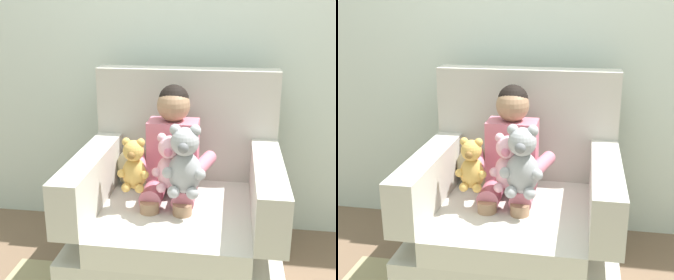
% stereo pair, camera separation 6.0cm
% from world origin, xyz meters
% --- Properties ---
extents(ground_plane, '(8.00, 8.00, 0.00)m').
position_xyz_m(ground_plane, '(0.00, 0.00, 0.00)').
color(ground_plane, brown).
extents(back_wall, '(6.00, 0.10, 2.60)m').
position_xyz_m(back_wall, '(0.00, 0.65, 1.30)').
color(back_wall, silver).
rests_on(back_wall, ground).
extents(armchair, '(1.01, 0.92, 1.05)m').
position_xyz_m(armchair, '(0.00, 0.05, 0.33)').
color(armchair, '#BCB7AD').
rests_on(armchair, ground).
extents(seated_child, '(0.45, 0.39, 0.82)m').
position_xyz_m(seated_child, '(-0.04, 0.07, 0.63)').
color(seated_child, '#C66B7F').
rests_on(seated_child, armchair).
extents(plush_grey, '(0.20, 0.16, 0.34)m').
position_xyz_m(plush_grey, '(0.05, -0.12, 0.69)').
color(plush_grey, '#9E9EA3').
rests_on(plush_grey, armchair).
extents(plush_pink, '(0.17, 0.14, 0.28)m').
position_xyz_m(plush_pink, '(-0.03, -0.08, 0.66)').
color(plush_pink, '#EAA8BC').
rests_on(plush_pink, armchair).
extents(plush_honey, '(0.15, 0.13, 0.26)m').
position_xyz_m(plush_honey, '(-0.20, -0.10, 0.65)').
color(plush_honey, gold).
rests_on(plush_honey, armchair).
extents(throw_pillow, '(0.28, 0.19, 0.26)m').
position_xyz_m(throw_pillow, '(-0.24, 0.17, 0.52)').
color(throw_pillow, '#998C66').
rests_on(throw_pillow, armchair).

